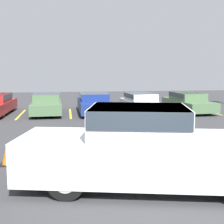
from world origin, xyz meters
TOP-DOWN VIEW (x-y plane):
  - ground_plane at (0.00, 0.00)m, footprint 60.00×60.00m
  - stall_stripe_b at (-4.47, 12.54)m, footprint 0.12×4.11m
  - stall_stripe_c at (-1.55, 12.54)m, footprint 0.12×4.11m
  - stall_stripe_d at (1.38, 12.54)m, footprint 0.12×4.11m
  - stall_stripe_e at (4.30, 12.54)m, footprint 0.12×4.11m
  - stall_stripe_f at (7.23, 12.54)m, footprint 0.12×4.11m
  - pickup_truck at (0.14, 0.33)m, footprint 6.30×3.21m
  - parked_sedan_b at (-2.95, 12.67)m, footprint 1.87×4.62m
  - parked_sedan_c at (-0.11, 12.52)m, footprint 1.85×4.72m
  - parked_sedan_d at (2.80, 12.39)m, footprint 2.06×4.36m
  - parked_sedan_e at (5.88, 12.44)m, footprint 2.03×4.82m
  - traffic_cone at (-3.46, 2.56)m, footprint 0.41×0.41m
  - wheel_stop_curb at (2.01, 15.23)m, footprint 1.86×0.20m

SIDE VIEW (x-z plane):
  - ground_plane at x=0.00m, z-range 0.00..0.00m
  - stall_stripe_b at x=-4.47m, z-range 0.00..0.01m
  - stall_stripe_c at x=-1.55m, z-range 0.00..0.01m
  - stall_stripe_d at x=1.38m, z-range 0.00..0.01m
  - stall_stripe_e at x=4.30m, z-range 0.00..0.01m
  - stall_stripe_f at x=7.23m, z-range 0.00..0.01m
  - wheel_stop_curb at x=2.01m, z-range 0.00..0.14m
  - traffic_cone at x=-3.46m, z-range -0.02..0.60m
  - parked_sedan_d at x=2.80m, z-range 0.04..1.23m
  - parked_sedan_e at x=5.88m, z-range 0.04..1.24m
  - parked_sedan_b at x=-2.95m, z-range 0.04..1.26m
  - parked_sedan_c at x=-0.11m, z-range 0.04..1.27m
  - pickup_truck at x=0.14m, z-range -0.02..1.87m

